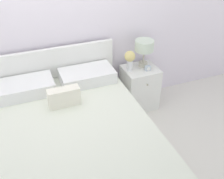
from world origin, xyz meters
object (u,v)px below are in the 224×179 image
Objects in this scene: flower_vase at (130,58)px; alarm_clock at (148,68)px; nightstand at (139,88)px; bed at (76,148)px; table_lamp at (144,47)px.

flower_vase is 3.92× the size of alarm_clock.
flower_vase reaches higher than nightstand.
flower_vase is at bearing 40.25° from bed.
bed is 30.94× the size of alarm_clock.
flower_vase is 0.27m from alarm_clock.
table_lamp is at bearing 10.86° from flower_vase.
table_lamp is 0.26m from alarm_clock.
bed reaches higher than flower_vase.
nightstand is 0.33m from alarm_clock.
alarm_clock is at bearing -20.19° from flower_vase.
bed is 1.28m from flower_vase.
flower_vase is (0.92, 0.78, 0.44)m from bed.
bed is at bearing -144.44° from nightstand.
flower_vase is at bearing 159.81° from alarm_clock.
bed is 7.89× the size of flower_vase.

